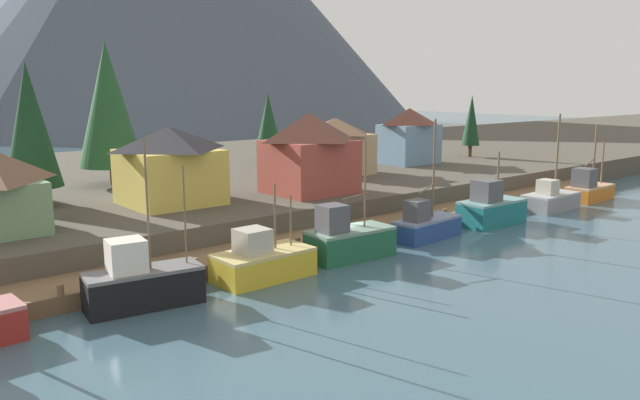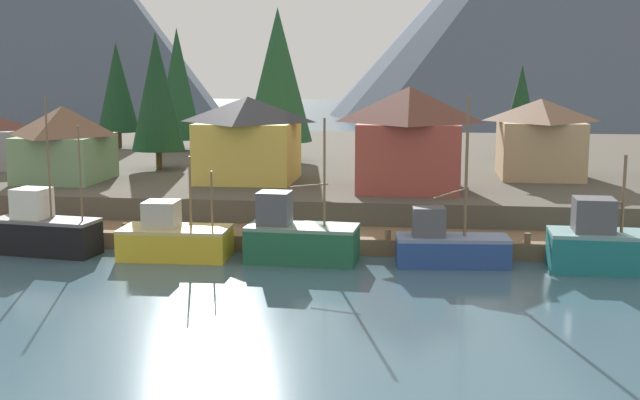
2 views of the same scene
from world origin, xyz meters
TOP-DOWN VIEW (x-y plane):
  - ground_plane at (0.00, 20.00)m, footprint 400.00×400.00m
  - dock at (0.00, 1.99)m, footprint 80.00×4.00m
  - shoreline_bank at (0.00, 32.00)m, footprint 400.00×56.00m
  - fishing_boat_black at (-16.29, -1.70)m, footprint 6.52×3.19m
  - fishing_boat_yellow at (-8.33, -1.75)m, footprint 6.31×3.20m
  - fishing_boat_green at (-1.00, -1.72)m, footprint 6.42×3.18m
  - fishing_boat_blue at (7.50, -1.53)m, footprint 6.42×2.80m
  - fishing_boat_teal at (15.91, -1.71)m, footprint 6.33×3.13m
  - fishing_boat_grey at (25.88, -1.63)m, footprint 6.28×2.97m
  - fishing_boat_orange at (33.61, -1.54)m, footprint 6.34×2.80m
  - house_tan at (14.89, 17.83)m, footprint 6.39×7.30m
  - house_blue at (27.77, 18.73)m, footprint 7.01×5.27m
  - house_yellow at (-7.07, 13.09)m, footprint 7.35×7.26m
  - house_red at (4.95, 10.00)m, footprint 7.30×6.73m
  - conifer_near_left at (39.54, 18.25)m, footprint 2.46×2.46m
  - conifer_mid_right at (-6.98, 25.55)m, footprint 6.04×6.04m
  - conifer_back_left at (-15.91, 18.76)m, footprint 4.37×4.37m
  - conifer_centre at (14.79, 30.25)m, footprint 3.33×3.33m

SIDE VIEW (x-z plane):
  - ground_plane at x=0.00m, z-range -1.00..0.00m
  - dock at x=0.00m, z-range -0.30..1.30m
  - fishing_boat_grey at x=25.88m, z-range -3.64..5.70m
  - fishing_boat_blue at x=7.50m, z-range -3.62..5.84m
  - fishing_boat_yellow at x=-8.33m, z-range -1.85..4.12m
  - fishing_boat_orange at x=33.61m, z-range -2.77..5.24m
  - shoreline_bank at x=0.00m, z-range 0.00..2.50m
  - fishing_boat_green at x=-1.00m, z-range -2.78..5.46m
  - fishing_boat_black at x=-16.29m, z-range -3.23..6.04m
  - fishing_boat_teal at x=15.91m, z-range -1.78..4.60m
  - house_tan at x=14.89m, z-range 2.56..8.63m
  - house_yellow at x=-7.07m, z-range 2.57..8.86m
  - house_blue at x=27.77m, z-range 2.57..9.37m
  - house_red at x=4.95m, z-range 2.58..9.75m
  - conifer_near_left at x=39.54m, z-range 3.25..11.50m
  - conifer_centre at x=14.79m, z-range 3.25..11.86m
  - conifer_back_left at x=-15.91m, z-range 3.30..14.61m
  - conifer_mid_right at x=-6.98m, z-range 3.42..17.04m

